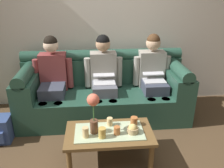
{
  "coord_description": "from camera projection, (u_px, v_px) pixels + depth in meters",
  "views": [
    {
      "loc": [
        -0.16,
        -1.98,
        1.85
      ],
      "look_at": [
        0.09,
        0.84,
        0.64
      ],
      "focal_mm": 37.06,
      "sensor_mm": 36.0,
      "label": 1
    }
  ],
  "objects": [
    {
      "name": "cup_near_right",
      "position": [
        110.0,
        122.0,
        2.63
      ],
      "size": [
        0.07,
        0.07,
        0.09
      ],
      "primitive_type": "cylinder",
      "color": "#DBB77A",
      "rests_on": "coffee_table"
    },
    {
      "name": "couch",
      "position": [
        104.0,
        92.0,
        3.48
      ],
      "size": [
        2.42,
        0.88,
        0.96
      ],
      "color": "#234738",
      "rests_on": "ground_plane"
    },
    {
      "name": "cup_far_right",
      "position": [
        134.0,
        121.0,
        2.64
      ],
      "size": [
        0.08,
        0.08,
        0.09
      ],
      "primitive_type": "cylinder",
      "color": "#B26633",
      "rests_on": "coffee_table"
    },
    {
      "name": "person_middle",
      "position": [
        104.0,
        75.0,
        3.36
      ],
      "size": [
        0.56,
        0.67,
        1.22
      ],
      "color": "#595B66",
      "rests_on": "ground_plane"
    },
    {
      "name": "cup_far_left",
      "position": [
        102.0,
        133.0,
        2.41
      ],
      "size": [
        0.08,
        0.08,
        0.11
      ],
      "primitive_type": "cylinder",
      "color": "gold",
      "rests_on": "coffee_table"
    },
    {
      "name": "ground_plane",
      "position": [
        110.0,
        167.0,
        2.55
      ],
      "size": [
        14.0,
        14.0,
        0.0
      ],
      "primitive_type": "plane",
      "color": "#4C3823"
    },
    {
      "name": "back_wall_patterned",
      "position": [
        101.0,
        14.0,
        3.54
      ],
      "size": [
        6.0,
        0.12,
        2.9
      ],
      "primitive_type": "cube",
      "color": "beige",
      "rests_on": "ground_plane"
    },
    {
      "name": "cup_far_center",
      "position": [
        86.0,
        132.0,
        2.42
      ],
      "size": [
        0.07,
        0.07,
        0.11
      ],
      "primitive_type": "cylinder",
      "color": "#DBB77A",
      "rests_on": "coffee_table"
    },
    {
      "name": "coffee_table",
      "position": [
        109.0,
        135.0,
        2.56
      ],
      "size": [
        0.96,
        0.53,
        0.38
      ],
      "color": "brown",
      "rests_on": "ground_plane"
    },
    {
      "name": "person_left",
      "position": [
        53.0,
        76.0,
        3.3
      ],
      "size": [
        0.56,
        0.67,
        1.22
      ],
      "color": "#383D4C",
      "rests_on": "ground_plane"
    },
    {
      "name": "cup_near_left",
      "position": [
        117.0,
        130.0,
        2.47
      ],
      "size": [
        0.07,
        0.07,
        0.09
      ],
      "primitive_type": "cylinder",
      "color": "#B26633",
      "rests_on": "coffee_table"
    },
    {
      "name": "flower_vase",
      "position": [
        93.0,
        110.0,
        2.4
      ],
      "size": [
        0.13,
        0.13,
        0.46
      ],
      "color": "brown",
      "rests_on": "coffee_table"
    },
    {
      "name": "person_right",
      "position": [
        153.0,
        73.0,
        3.42
      ],
      "size": [
        0.56,
        0.67,
        1.22
      ],
      "color": "#383D4C",
      "rests_on": "ground_plane"
    },
    {
      "name": "snack_bowl",
      "position": [
        133.0,
        129.0,
        2.49
      ],
      "size": [
        0.12,
        0.12,
        0.1
      ],
      "color": "tan",
      "rests_on": "coffee_table"
    }
  ]
}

